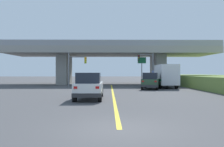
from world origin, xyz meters
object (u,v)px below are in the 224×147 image
at_px(box_truck, 165,76).
at_px(traffic_signal_farside, 75,65).
at_px(traffic_signal_nearside, 148,63).
at_px(suv_crossing, 151,81).
at_px(suv_lead, 89,86).
at_px(highway_sign, 142,64).

distance_m(box_truck, traffic_signal_farside, 13.26).
bearing_deg(traffic_signal_nearside, suv_crossing, -97.19).
xyz_separation_m(suv_lead, highway_sign, (6.80, 18.96, 2.37)).
height_order(box_truck, highway_sign, highway_sign).
height_order(traffic_signal_nearside, traffic_signal_farside, traffic_signal_nearside).
bearing_deg(suv_lead, traffic_signal_farside, 102.25).
distance_m(box_truck, highway_sign, 6.62).
height_order(traffic_signal_nearside, highway_sign, traffic_signal_nearside).
bearing_deg(box_truck, highway_sign, 110.53).
relative_size(suv_lead, highway_sign, 0.97).
height_order(suv_crossing, traffic_signal_farside, traffic_signal_farside).
height_order(suv_crossing, traffic_signal_nearside, traffic_signal_nearside).
xyz_separation_m(suv_crossing, box_truck, (2.41, 2.67, 0.60)).
distance_m(suv_lead, traffic_signal_nearside, 19.33).
bearing_deg(suv_crossing, traffic_signal_nearside, 98.35).
relative_size(traffic_signal_nearside, highway_sign, 1.19).
distance_m(box_truck, traffic_signal_nearside, 5.21).
relative_size(suv_lead, traffic_signal_nearside, 0.81).
distance_m(suv_lead, highway_sign, 20.28).
xyz_separation_m(box_truck, highway_sign, (-2.24, 5.97, 1.78)).
bearing_deg(box_truck, traffic_signal_nearside, 107.75).
bearing_deg(highway_sign, traffic_signal_nearside, -60.58).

